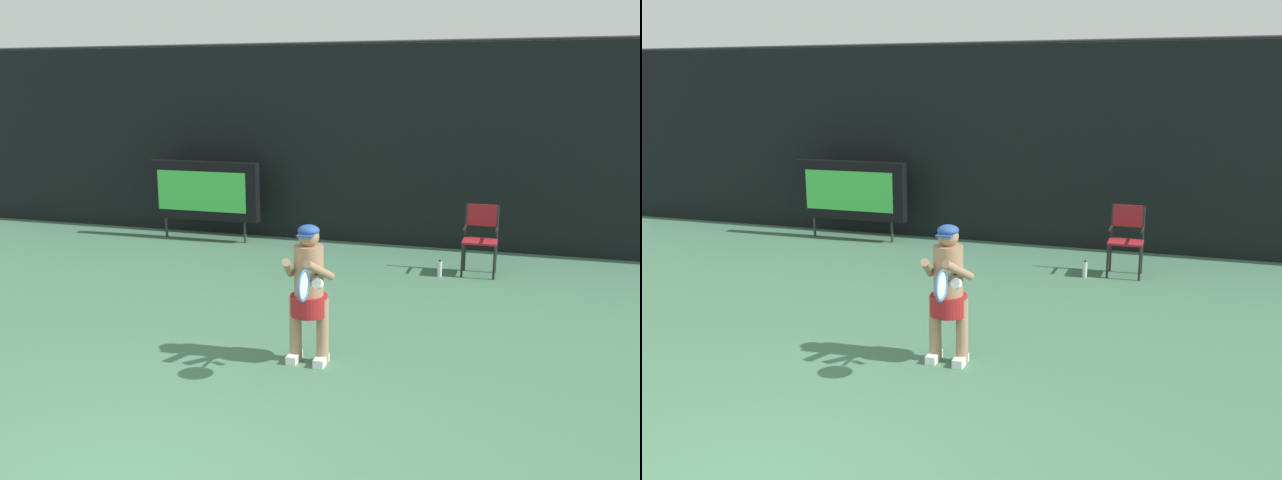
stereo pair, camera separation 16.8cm
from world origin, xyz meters
The scene contains 6 objects.
backdrop_screen centered at (0.00, 8.50, 1.81)m, with size 18.00×0.12×3.66m.
scoreboard centered at (-3.08, 7.79, 0.95)m, with size 2.20×0.21×1.50m.
umpire_chair centered at (2.10, 6.89, 0.62)m, with size 0.52×0.44×1.08m.
water_bottle centered at (1.53, 6.55, 0.12)m, with size 0.07×0.07×0.27m.
tennis_player centered at (0.62, 2.83, 0.82)m, with size 0.54×0.61×1.49m.
tennis_racket centered at (0.75, 2.29, 1.02)m, with size 0.03×0.60×0.31m.
Camera 1 is at (2.69, -3.53, 2.87)m, focal length 37.70 mm.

